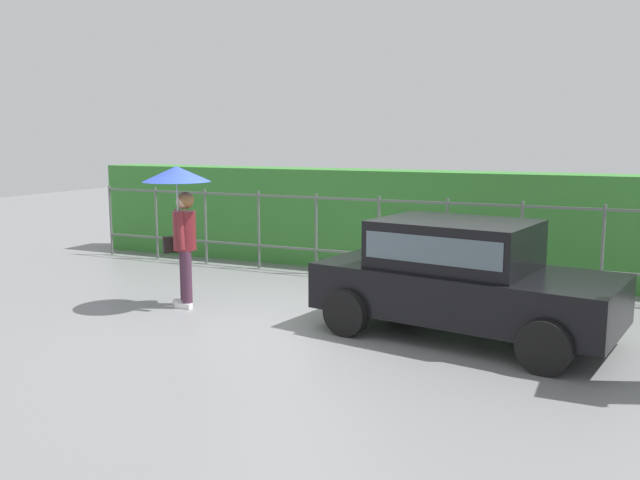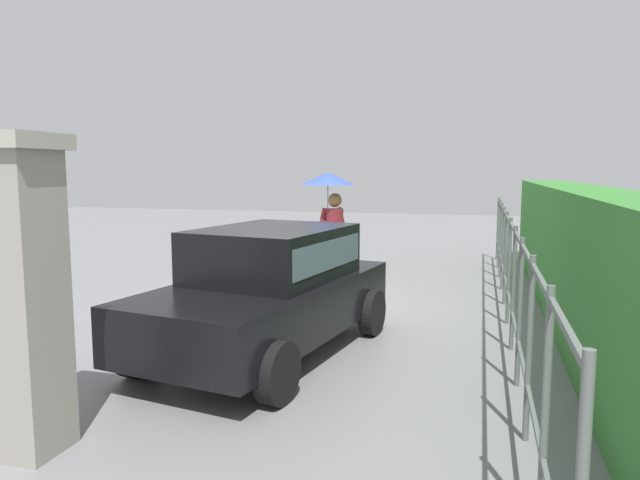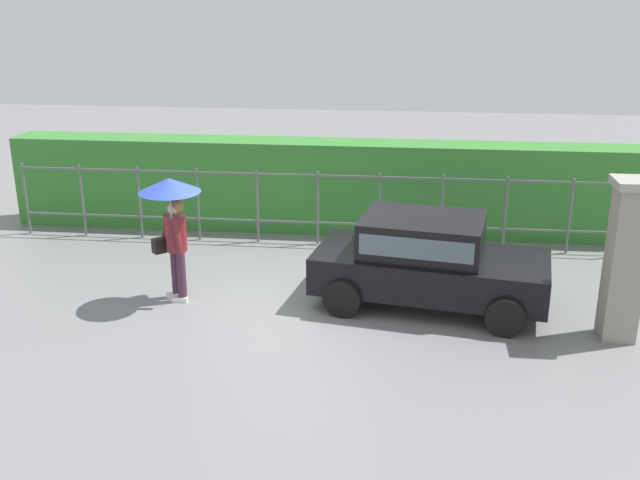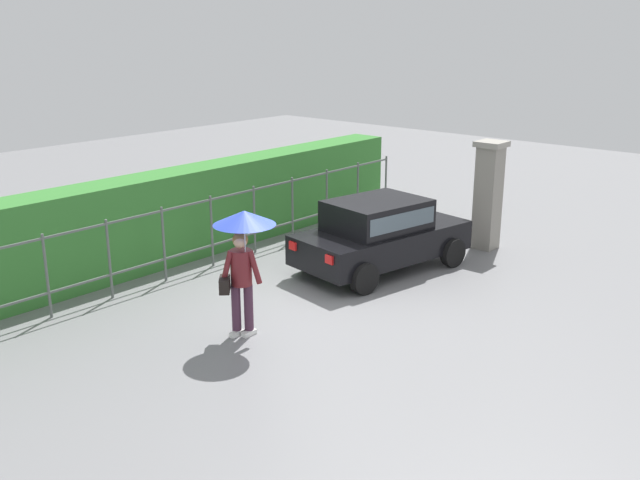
% 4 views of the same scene
% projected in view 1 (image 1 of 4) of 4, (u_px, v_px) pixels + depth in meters
% --- Properties ---
extents(ground_plane, '(40.00, 40.00, 0.00)m').
position_uv_depth(ground_plane, '(293.00, 323.00, 9.09)').
color(ground_plane, slate).
extents(car, '(3.93, 2.35, 1.48)m').
position_uv_depth(car, '(461.00, 274.00, 8.41)').
color(car, black).
rests_on(car, ground).
extents(pedestrian, '(0.98, 0.98, 2.10)m').
position_uv_depth(pedestrian, '(180.00, 202.00, 9.69)').
color(pedestrian, '#47283D').
rests_on(pedestrian, ground).
extents(fence_section, '(12.25, 0.05, 1.50)m').
position_uv_depth(fence_section, '(379.00, 234.00, 11.75)').
color(fence_section, '#59605B').
rests_on(fence_section, ground).
extents(hedge_row, '(13.20, 0.90, 1.90)m').
position_uv_depth(hedge_row, '(396.00, 221.00, 12.62)').
color(hedge_row, '#387F33').
rests_on(hedge_row, ground).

